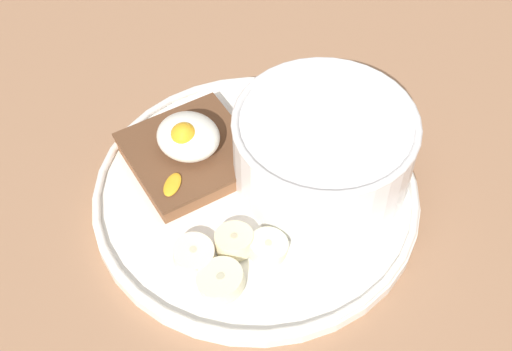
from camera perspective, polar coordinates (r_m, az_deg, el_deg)
ground_plane at (r=57.61cm, az=-0.00°, el=-2.52°), size 120.00×120.00×2.00cm
plate at (r=56.18cm, az=-0.00°, el=-1.42°), size 25.65×25.65×1.60cm
oatmeal_bowl at (r=54.98cm, az=5.42°, el=2.25°), size 14.13×14.13×6.30cm
toast_slice at (r=57.48cm, az=-5.41°, el=1.56°), size 12.70×12.70×1.57cm
poached_egg at (r=55.79cm, az=-5.61°, el=2.95°), size 5.10×7.23×3.29cm
banana_slice_front at (r=52.08cm, az=-5.02°, el=-6.24°), size 4.20×4.15×1.51cm
banana_slice_left at (r=52.23cm, az=0.99°, el=-5.74°), size 3.79×3.74×1.38cm
banana_slice_back at (r=52.40cm, az=-1.75°, el=-5.26°), size 4.15×4.14×1.61cm
banana_slice_right at (r=50.78cm, az=-2.84°, el=-8.34°), size 4.56×4.49×1.58cm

